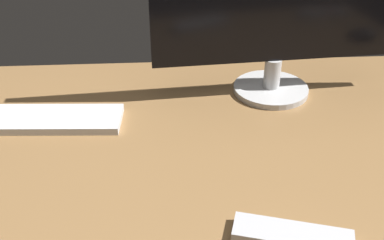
# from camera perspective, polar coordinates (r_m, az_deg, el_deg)

# --- Properties ---
(desk) EXTENTS (1.40, 0.84, 0.02)m
(desk) POSITION_cam_1_polar(r_m,az_deg,el_deg) (1.02, 4.00, -3.16)
(desk) COLOR olive
(desk) RESTS_ON ground
(monitor) EXTENTS (0.62, 0.20, 0.47)m
(monitor) POSITION_cam_1_polar(r_m,az_deg,el_deg) (1.13, 10.94, 14.53)
(monitor) COLOR silver
(monitor) RESTS_ON desk
(keyboard) EXTENTS (0.37, 0.13, 0.02)m
(keyboard) POSITION_cam_1_polar(r_m,az_deg,el_deg) (1.13, -17.94, 0.10)
(keyboard) COLOR silver
(keyboard) RESTS_ON desk
(tv_remote) EXTENTS (0.21, 0.11, 0.02)m
(tv_remote) POSITION_cam_1_polar(r_m,az_deg,el_deg) (0.81, 12.43, -13.99)
(tv_remote) COLOR #B7B7BC
(tv_remote) RESTS_ON desk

